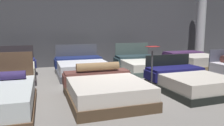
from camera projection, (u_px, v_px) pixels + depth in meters
name	position (u px, v px, depth m)	size (l,w,h in m)	color
ground_plane	(128.00, 82.00, 6.69)	(18.00, 18.00, 0.02)	gray
showroom_back_wall	(98.00, 24.00, 9.55)	(18.00, 0.06, 3.50)	#47474C
bed_1	(105.00, 89.00, 4.94)	(1.67, 2.07, 0.76)	brown
bed_2	(188.00, 82.00, 5.70)	(1.61, 2.04, 0.83)	black
bed_4	(10.00, 72.00, 6.87)	(1.58, 1.98, 0.99)	#2F292C
bed_5	(82.00, 67.00, 7.62)	(1.71, 2.12, 0.97)	#4D4F57
bed_6	(141.00, 65.00, 8.31)	(1.66, 2.22, 0.98)	#4A5B56
bed_7	(192.00, 61.00, 8.94)	(1.68, 2.03, 0.60)	olive
price_sign	(152.00, 77.00, 5.26)	(0.28, 0.24, 1.17)	#3F3F44
support_pillar	(201.00, 24.00, 10.32)	(0.39, 0.39, 3.50)	silver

